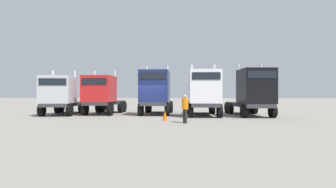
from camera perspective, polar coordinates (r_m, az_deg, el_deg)
The scene contains 8 objects.
ground at distance 19.97m, azimuth -4.16°, elevation -5.22°, with size 200.00×200.00×0.00m, color gray.
semi_truck_silver at distance 23.29m, azimuth -23.41°, elevation -0.15°, with size 3.51×6.31×3.90m.
semi_truck_red at distance 22.81m, azimuth -14.94°, elevation -0.06°, with size 2.57×5.72×3.98m.
semi_truck_navy at distance 21.71m, azimuth -2.85°, elevation 0.52°, with size 2.55×5.91×4.40m.
semi_truck_white at distance 20.38m, azimuth 8.19°, elevation 0.21°, with size 2.80×6.21×4.28m.
semi_truck_black at distance 21.16m, azimuth 18.94°, elevation 0.39°, with size 3.15×6.34×4.37m.
visitor_in_hivis at distance 15.49m, azimuth 3.93°, elevation -2.88°, with size 0.52×0.52×1.78m.
traffic_cone_near at distance 16.96m, azimuth -0.69°, elevation -5.00°, with size 0.36×0.36×0.67m, color #F2590C.
Camera 1 is at (3.04, -19.65, 1.79)m, focal length 26.55 mm.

